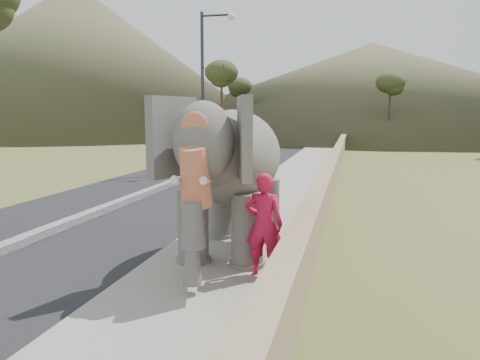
% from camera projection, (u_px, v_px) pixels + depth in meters
% --- Properties ---
extents(ground, '(160.00, 160.00, 0.00)m').
position_uv_depth(ground, '(223.00, 267.00, 9.41)').
color(ground, olive).
rests_on(ground, ground).
extents(road, '(7.00, 120.00, 0.03)m').
position_uv_depth(road, '(174.00, 184.00, 20.19)').
color(road, black).
rests_on(road, ground).
extents(median, '(0.35, 120.00, 0.22)m').
position_uv_depth(median, '(174.00, 182.00, 20.18)').
color(median, black).
rests_on(median, ground).
extents(walkway, '(3.00, 120.00, 0.15)m').
position_uv_depth(walkway, '(289.00, 187.00, 19.02)').
color(walkway, '#9E9687').
rests_on(walkway, ground).
extents(parapet, '(0.30, 120.00, 1.10)m').
position_uv_depth(parapet, '(331.00, 177.00, 18.56)').
color(parapet, tan).
rests_on(parapet, ground).
extents(lamppost, '(1.76, 0.36, 8.00)m').
position_uv_depth(lamppost, '(208.00, 77.00, 23.35)').
color(lamppost, '#323338').
rests_on(lamppost, ground).
extents(signboard, '(0.60, 0.08, 2.40)m').
position_uv_depth(signboard, '(207.00, 142.00, 22.83)').
color(signboard, '#2D2D33').
rests_on(signboard, ground).
extents(hill_left, '(60.00, 60.00, 22.00)m').
position_uv_depth(hill_left, '(77.00, 59.00, 69.59)').
color(hill_left, brown).
rests_on(hill_left, ground).
extents(hill_far, '(80.00, 80.00, 14.00)m').
position_uv_depth(hill_far, '(371.00, 88.00, 74.58)').
color(hill_far, brown).
rests_on(hill_far, ground).
extents(elephant_and_man, '(2.39, 4.38, 3.17)m').
position_uv_depth(elephant_and_man, '(233.00, 178.00, 9.88)').
color(elephant_and_man, slate).
rests_on(elephant_and_man, ground).
extents(motorcyclist, '(1.55, 1.87, 1.75)m').
position_uv_depth(motorcyclist, '(261.00, 149.00, 31.57)').
color(motorcyclist, maroon).
rests_on(motorcyclist, ground).
extents(trees, '(47.84, 42.68, 8.87)m').
position_uv_depth(trees, '(379.00, 104.00, 35.23)').
color(trees, '#473828').
rests_on(trees, ground).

